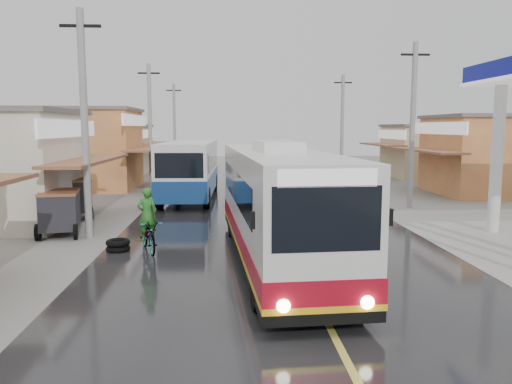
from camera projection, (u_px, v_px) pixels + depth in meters
ground at (333, 336)px, 9.50m from camera, size 120.00×120.00×0.00m
road at (269, 209)px, 24.35m from camera, size 12.00×90.00×0.02m
centre_line at (269, 208)px, 24.35m from camera, size 0.15×90.00×0.01m
shopfronts_left at (21, 202)px, 26.59m from camera, size 11.00×44.00×5.20m
utility_poles_left at (128, 207)px, 24.94m from camera, size 1.60×50.00×8.00m
utility_poles_right at (409, 208)px, 24.74m from camera, size 1.60×36.00×8.00m
coach_bus at (276, 204)px, 14.64m from camera, size 3.25×11.47×3.54m
second_bus at (190, 169)px, 27.41m from camera, size 2.84×9.55×3.15m
cyclist at (148, 231)px, 15.88m from camera, size 1.28×2.04×2.08m
tricycle_near at (73, 195)px, 21.88m from camera, size 2.21×2.48×1.74m
tricycle_far at (59, 210)px, 18.23m from camera, size 1.82×2.22×1.66m
tyre_stack at (118, 245)px, 15.96m from camera, size 0.77×0.77×0.39m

